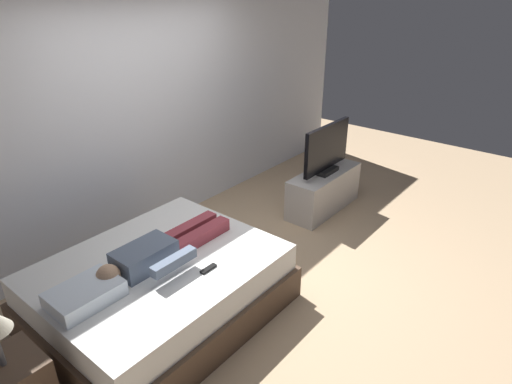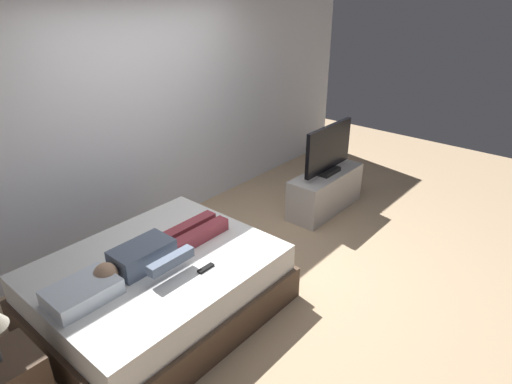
% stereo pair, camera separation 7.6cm
% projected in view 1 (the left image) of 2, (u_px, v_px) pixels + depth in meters
% --- Properties ---
extents(ground_plane, '(10.00, 10.00, 0.00)m').
position_uv_depth(ground_plane, '(263.00, 275.00, 4.29)').
color(ground_plane, tan).
extents(back_wall, '(6.40, 0.10, 2.80)m').
position_uv_depth(back_wall, '(171.00, 99.00, 4.89)').
color(back_wall, silver).
rests_on(back_wall, ground).
extents(bed, '(1.91, 1.55, 0.54)m').
position_uv_depth(bed, '(160.00, 289.00, 3.68)').
color(bed, brown).
rests_on(bed, ground).
extents(pillow, '(0.48, 0.34, 0.12)m').
position_uv_depth(pillow, '(85.00, 294.00, 3.09)').
color(pillow, white).
rests_on(pillow, bed).
extents(person, '(1.26, 0.46, 0.18)m').
position_uv_depth(person, '(159.00, 251.00, 3.54)').
color(person, slate).
rests_on(person, bed).
extents(remote, '(0.15, 0.04, 0.02)m').
position_uv_depth(remote, '(208.00, 269.00, 3.45)').
color(remote, black).
rests_on(remote, bed).
extents(tv_stand, '(1.10, 0.40, 0.50)m').
position_uv_depth(tv_stand, '(324.00, 191.00, 5.42)').
color(tv_stand, '#B7B2AD').
rests_on(tv_stand, ground).
extents(tv, '(0.88, 0.20, 0.59)m').
position_uv_depth(tv, '(327.00, 150.00, 5.19)').
color(tv, black).
rests_on(tv, tv_stand).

